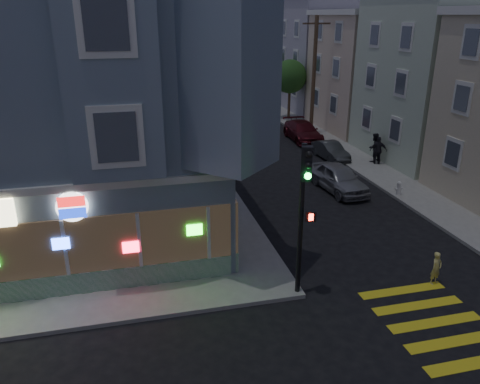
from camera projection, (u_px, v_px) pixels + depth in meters
name	position (u px, v px, depth m)	size (l,w,h in m)	color
ground	(234.00, 350.00, 13.60)	(120.00, 120.00, 0.00)	black
sidewalk_ne	(437.00, 129.00, 39.59)	(24.00, 42.00, 0.15)	gray
corner_building	(41.00, 97.00, 20.18)	(14.60, 14.60, 11.40)	slate
row_house_b	(468.00, 76.00, 30.57)	(12.00, 8.60, 10.50)	beige
row_house_c	(393.00, 72.00, 39.01)	(12.00, 8.60, 9.00)	beige
row_house_d	(346.00, 55.00, 46.91)	(12.00, 8.60, 10.50)	#93909F
utility_pole	(314.00, 75.00, 36.38)	(2.20, 0.30, 9.00)	#4C3826
street_tree_near	(290.00, 77.00, 42.17)	(3.00, 3.00, 5.30)	#4C3826
street_tree_far	(265.00, 68.00, 49.44)	(3.00, 3.00, 5.30)	#4C3826
running_child	(436.00, 268.00, 16.78)	(0.46, 0.30, 1.25)	#D8CE6E
pedestrian_a	(374.00, 147.00, 30.33)	(0.91, 0.71, 1.87)	black
pedestrian_b	(378.00, 150.00, 29.85)	(1.04, 0.43, 1.78)	#232129
parked_car_a	(339.00, 178.00, 25.69)	(1.75, 4.36, 1.49)	#96989D
parked_car_b	(331.00, 151.00, 31.44)	(1.23, 3.54, 1.17)	#373A3C
parked_car_c	(303.00, 131.00, 36.12)	(2.03, 5.00, 1.45)	#4F121A
parked_car_d	(252.00, 115.00, 42.26)	(2.34, 5.08, 1.41)	#AFB6BA
traffic_signal	(304.00, 197.00, 14.88)	(0.67, 0.59, 5.28)	black
fire_hydrant	(399.00, 188.00, 24.85)	(0.43, 0.25, 0.74)	white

